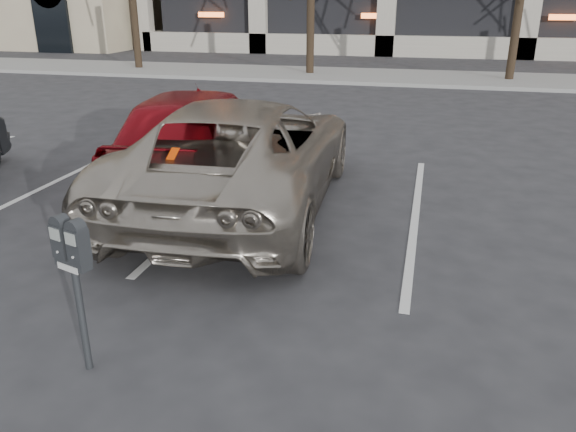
% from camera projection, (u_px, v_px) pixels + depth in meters
% --- Properties ---
extents(ground, '(140.00, 140.00, 0.00)m').
position_uv_depth(ground, '(268.00, 282.00, 5.77)').
color(ground, '#28282B').
rests_on(ground, ground).
extents(sidewalk, '(80.00, 4.00, 0.12)m').
position_uv_depth(sidewalk, '(391.00, 77.00, 20.20)').
color(sidewalk, gray).
rests_on(sidewalk, ground).
extents(stall_lines, '(16.90, 5.20, 0.00)m').
position_uv_depth(stall_lines, '(219.00, 198.00, 8.16)').
color(stall_lines, silver).
rests_on(stall_lines, ground).
extents(parking_meter, '(0.34, 0.21, 1.25)m').
position_uv_depth(parking_meter, '(73.00, 258.00, 4.08)').
color(parking_meter, black).
rests_on(parking_meter, ground).
extents(suv_silver, '(2.76, 5.50, 1.50)m').
position_uv_depth(suv_silver, '(242.00, 153.00, 7.66)').
color(suv_silver, '#A89E8F').
rests_on(suv_silver, ground).
extents(car_red, '(2.36, 4.67, 1.53)m').
position_uv_depth(car_red, '(197.00, 133.00, 8.72)').
color(car_red, maroon).
rests_on(car_red, ground).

